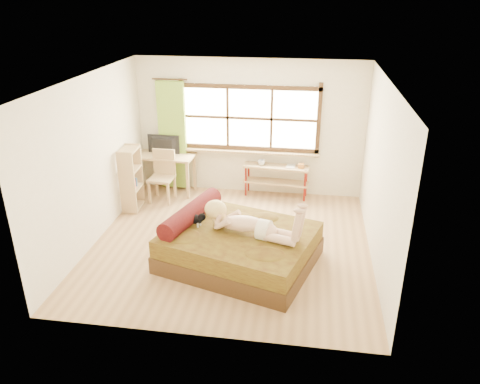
% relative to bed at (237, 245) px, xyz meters
% --- Properties ---
extents(floor, '(4.50, 4.50, 0.00)m').
position_rel_bed_xyz_m(floor, '(-0.17, 0.52, -0.29)').
color(floor, '#9E754C').
rests_on(floor, ground).
extents(ceiling, '(4.50, 4.50, 0.00)m').
position_rel_bed_xyz_m(ceiling, '(-0.17, 0.52, 2.41)').
color(ceiling, white).
rests_on(ceiling, wall_back).
extents(wall_back, '(4.50, 0.00, 4.50)m').
position_rel_bed_xyz_m(wall_back, '(-0.17, 2.77, 1.06)').
color(wall_back, silver).
rests_on(wall_back, floor).
extents(wall_front, '(4.50, 0.00, 4.50)m').
position_rel_bed_xyz_m(wall_front, '(-0.17, -1.73, 1.06)').
color(wall_front, silver).
rests_on(wall_front, floor).
extents(wall_left, '(0.00, 4.50, 4.50)m').
position_rel_bed_xyz_m(wall_left, '(-2.42, 0.52, 1.06)').
color(wall_left, silver).
rests_on(wall_left, floor).
extents(wall_right, '(0.00, 4.50, 4.50)m').
position_rel_bed_xyz_m(wall_right, '(2.08, 0.52, 1.06)').
color(wall_right, silver).
rests_on(wall_right, floor).
extents(window, '(2.80, 0.16, 1.46)m').
position_rel_bed_xyz_m(window, '(-0.17, 2.74, 1.22)').
color(window, '#FFEDBF').
rests_on(window, wall_back).
extents(curtain, '(0.55, 0.10, 2.20)m').
position_rel_bed_xyz_m(curtain, '(-1.72, 2.65, 0.86)').
color(curtain, olive).
rests_on(curtain, wall_back).
extents(bed, '(2.56, 2.28, 0.82)m').
position_rel_bed_xyz_m(bed, '(0.00, 0.00, 0.00)').
color(bed, '#341D0F').
rests_on(bed, floor).
extents(woman, '(1.57, 0.85, 0.65)m').
position_rel_bed_xyz_m(woman, '(0.20, -0.07, 0.57)').
color(woman, '#D7A78B').
rests_on(woman, bed).
extents(kitten, '(0.35, 0.22, 0.26)m').
position_rel_bed_xyz_m(kitten, '(-0.67, 0.08, 0.38)').
color(kitten, black).
rests_on(kitten, bed).
extents(desk, '(1.32, 0.66, 0.80)m').
position_rel_bed_xyz_m(desk, '(-1.90, 2.47, 0.41)').
color(desk, tan).
rests_on(desk, floor).
extents(monitor, '(0.66, 0.12, 0.38)m').
position_rel_bed_xyz_m(monitor, '(-1.90, 2.52, 0.70)').
color(monitor, black).
rests_on(monitor, desk).
extents(chair, '(0.47, 0.47, 1.01)m').
position_rel_bed_xyz_m(chair, '(-1.80, 2.11, 0.27)').
color(chair, tan).
rests_on(chair, floor).
extents(pipe_shelf, '(1.32, 0.43, 0.73)m').
position_rel_bed_xyz_m(pipe_shelf, '(0.41, 2.59, 0.18)').
color(pipe_shelf, tan).
rests_on(pipe_shelf, floor).
extents(cup, '(0.15, 0.15, 0.11)m').
position_rel_bed_xyz_m(cup, '(0.10, 2.59, 0.41)').
color(cup, gray).
rests_on(cup, pipe_shelf).
extents(book, '(0.19, 0.24, 0.02)m').
position_rel_bed_xyz_m(book, '(0.60, 2.59, 0.36)').
color(book, gray).
rests_on(book, pipe_shelf).
extents(bookshelf, '(0.32, 0.54, 1.21)m').
position_rel_bed_xyz_m(bookshelf, '(-2.25, 1.59, 0.32)').
color(bookshelf, tan).
rests_on(bookshelf, floor).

